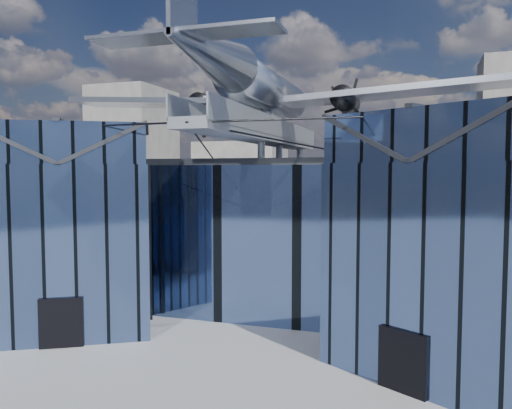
% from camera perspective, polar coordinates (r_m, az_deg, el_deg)
% --- Properties ---
extents(ground_plane, '(120.00, 120.00, 0.00)m').
position_cam_1_polar(ground_plane, '(28.45, -1.29, -14.89)').
color(ground_plane, gray).
extents(museum, '(32.88, 24.50, 17.60)m').
position_cam_1_polar(museum, '(32.69, 2.08, -2.48)').
color(museum, '#445B8B').
rests_on(museum, ground).
extents(bg_towers, '(77.00, 24.50, 26.00)m').
position_cam_1_polar(bg_towers, '(76.28, 12.47, 4.39)').
color(bg_towers, gray).
rests_on(bg_towers, ground).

